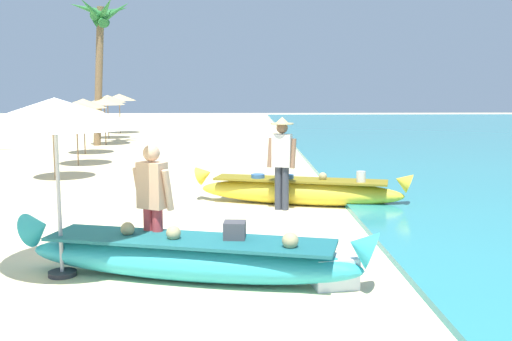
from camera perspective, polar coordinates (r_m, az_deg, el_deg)
ground_plane at (r=9.21m, az=-12.44°, el=-7.40°), size 80.00×80.00×0.00m
boat_cyan_foreground at (r=7.71m, az=-6.22°, el=-8.09°), size 4.64×1.83×0.83m
boat_yellow_midground at (r=12.28m, az=4.17°, el=-1.90°), size 4.39×1.69×0.79m
person_vendor_hatted at (r=11.65m, az=2.46°, el=1.32°), size 0.59×0.44×1.81m
person_tourist_customer at (r=8.03m, az=-9.73°, el=-2.74°), size 0.58×0.43×1.67m
patio_umbrella_large at (r=7.90m, az=-18.47°, el=5.13°), size 2.22×2.22×2.28m
parasol_row_0 at (r=16.10m, az=-18.70°, el=5.34°), size 1.60×1.60×1.91m
parasol_row_1 at (r=18.67m, az=-16.64°, el=5.78°), size 1.60×1.60×1.91m
parasol_row_2 at (r=21.64m, az=-16.01°, el=6.11°), size 1.60×1.60×1.91m
parasol_row_3 at (r=24.59m, az=-14.13°, el=6.41°), size 1.60×1.60×1.91m
parasol_row_4 at (r=27.37m, az=-13.85°, el=6.59°), size 1.60×1.60×1.91m
parasol_row_5 at (r=30.07m, az=-12.79°, el=6.76°), size 1.60×1.60×1.91m
palm_tree_leaning_seaward at (r=24.51m, az=-14.42°, el=12.96°), size 2.37×2.89×5.66m
cooler_box at (r=7.46m, az=7.47°, el=-9.49°), size 0.57×0.43×0.39m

